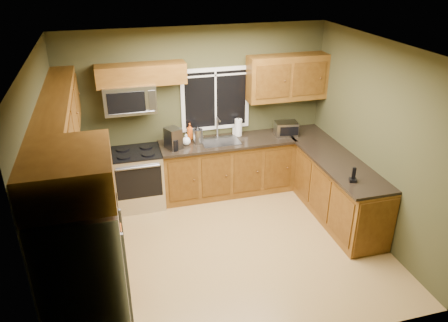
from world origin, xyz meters
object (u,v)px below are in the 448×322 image
cordless_phone (353,177)px  range (138,178)px  paper_towel_roll (238,127)px  microwave (130,98)px  soap_bottle_a (190,131)px  soap_bottle_c (186,139)px  soap_bottle_b (236,130)px  coffee_maker (173,139)px  refrigerator (87,280)px  toaster_oven (286,128)px  kettle (198,135)px

cordless_phone → range: bearing=147.0°
cordless_phone → paper_towel_roll: bearing=117.2°
microwave → paper_towel_roll: size_ratio=2.46×
soap_bottle_a → soap_bottle_c: 0.23m
soap_bottle_a → soap_bottle_b: 0.77m
soap_bottle_b → microwave: bearing=-176.8°
paper_towel_roll → coffee_maker: bearing=-167.5°
microwave → refrigerator: bearing=-103.3°
microwave → soap_bottle_a: size_ratio=2.82×
refrigerator → microwave: (0.69, 2.91, 0.83)m
refrigerator → toaster_oven: bearing=41.3°
refrigerator → coffee_maker: (1.28, 2.71, 0.19)m
soap_bottle_c → cordless_phone: (1.89, -1.78, -0.03)m
range → refrigerator: bearing=-104.0°
coffee_maker → soap_bottle_c: coffee_maker is taller
coffee_maker → cordless_phone: bearing=-38.7°
coffee_maker → cordless_phone: 2.70m
kettle → soap_bottle_a: bearing=115.0°
range → soap_bottle_b: size_ratio=5.47×
range → soap_bottle_c: (0.80, 0.03, 0.56)m
microwave → soap_bottle_c: size_ratio=4.33×
microwave → coffee_maker: (0.59, -0.20, -0.64)m
microwave → toaster_oven: (2.47, -0.14, -0.68)m
range → soap_bottle_c: 0.98m
soap_bottle_c → paper_towel_roll: bearing=9.7°
soap_bottle_a → soap_bottle_c: soap_bottle_a is taller
microwave → toaster_oven: size_ratio=1.94×
microwave → soap_bottle_a: (0.90, 0.09, -0.65)m
soap_bottle_b → cordless_phone: (1.02, -1.98, -0.02)m
refrigerator → microwave: 3.10m
paper_towel_roll → soap_bottle_a: bearing=176.6°
range → soap_bottle_c: size_ratio=5.34×
soap_bottle_c → microwave: bearing=172.5°
kettle → soap_bottle_c: bearing=-176.4°
coffee_maker → kettle: 0.42m
range → cordless_phone: 3.26m
toaster_oven → coffee_maker: 1.88m
soap_bottle_a → range: bearing=-165.6°
refrigerator → paper_towel_roll: 3.80m
refrigerator → paper_towel_roll: (2.39, 2.95, 0.18)m
coffee_maker → soap_bottle_a: size_ratio=1.22×
kettle → soap_bottle_b: size_ratio=1.65×
toaster_oven → paper_towel_roll: bearing=166.4°
microwave → soap_bottle_a: 1.12m
toaster_oven → cordless_phone: toaster_oven is taller
range → coffee_maker: 0.86m
paper_towel_roll → soap_bottle_c: size_ratio=1.76×
range → cordless_phone: size_ratio=4.55×
range → soap_bottle_c: soap_bottle_c is taller
paper_towel_roll → microwave: bearing=-178.4°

